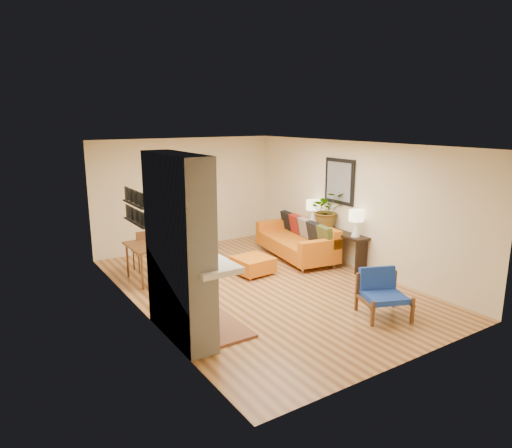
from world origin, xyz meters
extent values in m
plane|color=tan|center=(0.00, 0.00, 0.00)|extent=(6.50, 6.50, 0.00)
plane|color=white|center=(0.00, 0.00, 2.60)|extent=(6.50, 6.50, 0.00)
plane|color=beige|center=(0.00, 3.25, 1.30)|extent=(4.50, 0.00, 4.50)
plane|color=beige|center=(0.00, -3.25, 1.30)|extent=(4.50, 0.00, 4.50)
plane|color=beige|center=(-2.25, 0.00, 1.30)|extent=(0.00, 6.50, 6.50)
plane|color=beige|center=(2.25, 0.00, 1.30)|extent=(0.00, 6.50, 6.50)
cube|color=black|center=(0.25, 3.22, 1.05)|extent=(0.88, 0.06, 2.10)
cube|color=white|center=(-0.24, 3.21, 1.05)|extent=(0.10, 0.08, 2.18)
cube|color=white|center=(0.74, 3.21, 1.05)|extent=(0.10, 0.08, 2.18)
cube|color=white|center=(0.25, 3.21, 2.13)|extent=(1.08, 0.08, 0.10)
cube|color=black|center=(2.22, 0.40, 1.75)|extent=(0.04, 0.85, 0.95)
cube|color=slate|center=(2.19, 0.40, 1.75)|extent=(0.01, 0.70, 0.80)
cube|color=black|center=(-2.21, 0.35, 1.42)|extent=(0.06, 0.95, 0.02)
cube|color=black|center=(-2.21, 0.35, 1.72)|extent=(0.06, 0.95, 0.02)
cube|color=white|center=(-2.04, -1.00, 1.86)|extent=(0.42, 1.50, 1.48)
cube|color=white|center=(-2.04, -1.00, 0.56)|extent=(0.42, 1.50, 1.12)
cube|color=white|center=(-1.79, -1.00, 1.12)|extent=(0.60, 1.68, 0.08)
cube|color=black|center=(-1.83, -1.00, 0.45)|extent=(0.03, 0.72, 0.78)
cube|color=brown|center=(-1.53, -1.00, 0.02)|extent=(0.75, 1.30, 0.04)
cube|color=black|center=(-1.71, -1.00, 0.34)|extent=(0.30, 0.36, 0.48)
cylinder|color=black|center=(-1.71, -1.00, 0.78)|extent=(0.10, 0.10, 0.40)
cube|color=gold|center=(-1.82, -1.00, 1.75)|extent=(0.04, 0.95, 0.95)
cube|color=silver|center=(-1.80, -1.00, 1.75)|extent=(0.01, 0.82, 0.82)
cylinder|color=silver|center=(1.13, 0.20, 0.05)|extent=(0.05, 0.05, 0.11)
cylinder|color=silver|center=(1.87, 0.09, 0.05)|extent=(0.05, 0.05, 0.11)
cylinder|color=silver|center=(1.43, 2.15, 0.05)|extent=(0.05, 0.05, 0.11)
cylinder|color=silver|center=(2.17, 2.04, 0.05)|extent=(0.05, 0.05, 0.11)
cube|color=orange|center=(1.65, 1.12, 0.26)|extent=(1.28, 2.35, 0.32)
cube|color=orange|center=(2.02, 1.06, 0.61)|extent=(0.55, 2.23, 0.37)
cube|color=orange|center=(1.49, 0.12, 0.53)|extent=(0.97, 0.33, 0.21)
cube|color=orange|center=(1.81, 2.13, 0.53)|extent=(0.97, 0.33, 0.21)
cube|color=#454E21|center=(1.74, 0.25, 0.66)|extent=(0.27, 0.45, 0.44)
cube|color=black|center=(1.81, 0.67, 0.66)|extent=(0.27, 0.45, 0.44)
cube|color=gray|center=(1.87, 1.09, 0.66)|extent=(0.27, 0.45, 0.44)
cube|color=maroon|center=(1.93, 1.45, 0.66)|extent=(0.27, 0.45, 0.44)
cube|color=black|center=(1.99, 1.87, 0.66)|extent=(0.27, 0.45, 0.44)
cylinder|color=silver|center=(-0.02, 0.38, 0.03)|extent=(0.04, 0.04, 0.05)
cylinder|color=silver|center=(0.54, 0.43, 0.03)|extent=(0.04, 0.04, 0.05)
cylinder|color=silver|center=(-0.06, 0.94, 0.03)|extent=(0.04, 0.04, 0.05)
cylinder|color=silver|center=(0.49, 0.98, 0.03)|extent=(0.04, 0.04, 0.05)
cube|color=orange|center=(0.24, 0.68, 0.20)|extent=(0.74, 0.74, 0.29)
cube|color=brown|center=(0.58, -2.00, 0.27)|extent=(0.29, 0.65, 0.05)
cube|color=brown|center=(0.47, -2.28, 0.20)|extent=(0.06, 0.06, 0.40)
cube|color=brown|center=(0.69, -1.73, 0.32)|extent=(0.06, 0.06, 0.63)
cube|color=brown|center=(1.18, -2.24, 0.27)|extent=(0.29, 0.65, 0.05)
cube|color=brown|center=(1.07, -2.52, 0.20)|extent=(0.06, 0.06, 0.40)
cube|color=brown|center=(1.29, -1.97, 0.32)|extent=(0.06, 0.06, 0.63)
cube|color=#1B4AA5|center=(0.88, -2.12, 0.33)|extent=(0.76, 0.74, 0.09)
cube|color=#1B4AA5|center=(0.98, -1.87, 0.54)|extent=(0.61, 0.36, 0.37)
cube|color=brown|center=(-1.65, 1.45, 0.69)|extent=(0.67, 0.95, 0.04)
cylinder|color=brown|center=(-1.91, 1.04, 0.34)|extent=(0.04, 0.04, 0.67)
cylinder|color=brown|center=(-1.38, 1.05, 0.34)|extent=(0.04, 0.04, 0.67)
cylinder|color=brown|center=(-1.92, 1.85, 0.34)|extent=(0.04, 0.04, 0.67)
cylinder|color=brown|center=(-1.39, 1.86, 0.34)|extent=(0.04, 0.04, 0.67)
cube|color=brown|center=(-1.50, 0.84, 0.42)|extent=(0.40, 0.40, 0.04)
cube|color=brown|center=(-1.50, 1.03, 0.66)|extent=(0.39, 0.04, 0.43)
cylinder|color=brown|center=(-1.66, 0.68, 0.21)|extent=(0.03, 0.03, 0.41)
cylinder|color=brown|center=(-1.34, 0.69, 0.21)|extent=(0.03, 0.03, 0.41)
cylinder|color=brown|center=(-1.66, 1.00, 0.21)|extent=(0.03, 0.03, 0.41)
cylinder|color=brown|center=(-1.34, 1.01, 0.21)|extent=(0.03, 0.03, 0.41)
cube|color=brown|center=(-1.52, 2.06, 0.42)|extent=(0.40, 0.40, 0.04)
cube|color=brown|center=(-1.52, 1.87, 0.66)|extent=(0.39, 0.04, 0.43)
cylinder|color=brown|center=(-1.68, 1.90, 0.21)|extent=(0.03, 0.03, 0.41)
cylinder|color=brown|center=(-1.36, 1.91, 0.21)|extent=(0.03, 0.03, 0.41)
cylinder|color=brown|center=(-1.68, 2.22, 0.21)|extent=(0.03, 0.03, 0.41)
cylinder|color=brown|center=(-1.36, 2.22, 0.21)|extent=(0.03, 0.03, 0.41)
cube|color=black|center=(2.07, 0.38, 0.70)|extent=(0.34, 1.85, 0.05)
cube|color=black|center=(2.07, -0.47, 0.34)|extent=(0.30, 0.04, 0.68)
cube|color=black|center=(2.07, 1.23, 0.34)|extent=(0.30, 0.04, 0.68)
cone|color=white|center=(2.07, -0.28, 0.88)|extent=(0.18, 0.18, 0.30)
cylinder|color=white|center=(2.07, -0.28, 1.05)|extent=(0.03, 0.03, 0.06)
cylinder|color=#FFEABF|center=(2.07, -0.28, 1.16)|extent=(0.30, 0.30, 0.22)
cone|color=white|center=(2.07, 1.06, 0.88)|extent=(0.18, 0.18, 0.30)
cylinder|color=white|center=(2.07, 1.06, 1.05)|extent=(0.03, 0.03, 0.06)
cylinder|color=#FFEABF|center=(2.07, 1.06, 1.16)|extent=(0.30, 0.30, 0.22)
imported|color=#1E5919|center=(2.06, 0.58, 1.13)|extent=(0.92, 0.87, 0.81)
camera|label=1|loc=(-4.42, -6.64, 3.05)|focal=32.00mm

